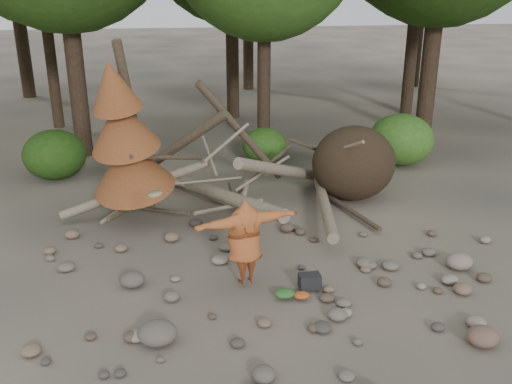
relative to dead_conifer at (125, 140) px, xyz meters
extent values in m
plane|color=#514C44|center=(3.12, -3.37, -2.11)|extent=(120.00, 120.00, 0.00)
ellipsoid|color=#332619|center=(5.72, 0.93, -1.12)|extent=(2.20, 1.87, 1.98)
cylinder|color=gray|center=(2.12, 0.33, -1.56)|extent=(2.61, 5.11, 1.08)
cylinder|color=gray|center=(3.92, 0.83, -1.21)|extent=(3.18, 3.71, 1.90)
cylinder|color=brown|center=(0.92, 1.23, -0.71)|extent=(3.08, 1.91, 2.49)
cylinder|color=gray|center=(4.72, 0.13, -1.76)|extent=(1.13, 4.98, 0.43)
cylinder|color=brown|center=(2.82, 1.43, -0.31)|extent=(2.39, 1.03, 2.89)
cylinder|color=gray|center=(0.12, 0.63, -1.41)|extent=(3.71, 0.86, 1.20)
cylinder|color=#4C3F30|center=(0.62, 0.13, -1.81)|extent=(1.52, 1.70, 0.49)
cylinder|color=gray|center=(3.32, 1.03, -1.31)|extent=(1.57, 0.85, 0.69)
cylinder|color=#4C3F30|center=(4.92, 1.53, -0.91)|extent=(1.92, 1.25, 1.10)
cylinder|color=gray|center=(1.92, 0.83, -0.61)|extent=(0.37, 1.42, 0.85)
cylinder|color=#4C3F30|center=(5.32, -0.17, -1.96)|extent=(0.79, 2.54, 0.12)
cylinder|color=gray|center=(2.32, -0.27, -1.66)|extent=(1.78, 1.11, 0.29)
cylinder|color=#4C3F30|center=(0.22, 0.43, 0.09)|extent=(0.67, 1.13, 4.35)
cone|color=brown|center=(0.06, 0.12, -0.61)|extent=(2.06, 2.13, 1.86)
cone|color=brown|center=(-0.05, -0.09, 0.39)|extent=(1.71, 1.78, 1.65)
cone|color=brown|center=(-0.14, -0.28, 1.29)|extent=(1.23, 1.30, 1.41)
cylinder|color=#38281C|center=(-1.88, 6.13, 2.37)|extent=(0.56, 0.56, 8.96)
cylinder|color=#38281C|center=(4.12, 5.83, 1.46)|extent=(0.44, 0.44, 7.14)
cylinder|color=#38281C|center=(10.12, 6.43, 2.61)|extent=(0.60, 0.60, 9.45)
cylinder|color=#38281C|center=(-3.38, 10.13, 1.67)|extent=(0.42, 0.42, 7.56)
cylinder|color=#38281C|center=(3.62, 10.83, 2.16)|extent=(0.52, 0.52, 8.54)
cylinder|color=#38281C|center=(11.12, 10.43, 1.95)|extent=(0.50, 0.50, 8.12)
cylinder|color=#38281C|center=(5.12, 17.13, 2.26)|extent=(0.54, 0.54, 8.75)
cylinder|color=#38281C|center=(14.12, 16.63, 1.81)|extent=(0.46, 0.46, 7.84)
ellipsoid|color=#264C14|center=(-2.38, 3.83, -1.39)|extent=(1.80, 1.80, 1.44)
ellipsoid|color=#32611C|center=(3.92, 4.43, -1.55)|extent=(1.40, 1.40, 1.12)
ellipsoid|color=#3E7223|center=(8.12, 3.63, -1.31)|extent=(2.00, 2.00, 1.60)
imported|color=#AB5226|center=(2.31, -3.20, -1.19)|extent=(2.15, 1.03, 1.69)
cylinder|color=#927F5C|center=(0.71, -3.20, -0.13)|extent=(0.26, 0.26, 0.09)
cube|color=black|center=(3.49, -3.56, -1.98)|extent=(0.41, 0.28, 0.27)
ellipsoid|color=#2F6528|center=(2.96, -3.81, -2.04)|extent=(0.38, 0.31, 0.14)
ellipsoid|color=#B04D1E|center=(3.26, -3.89, -2.06)|extent=(0.29, 0.24, 0.11)
ellipsoid|color=#615951|center=(0.67, -4.83, -1.92)|extent=(0.64, 0.57, 0.38)
ellipsoid|color=brown|center=(5.84, -5.64, -1.95)|extent=(0.53, 0.47, 0.32)
ellipsoid|color=gray|center=(6.69, -3.17, -1.95)|extent=(0.55, 0.49, 0.33)
ellipsoid|color=#5C554D|center=(0.17, -2.93, -1.97)|extent=(0.49, 0.44, 0.29)
camera|label=1|loc=(1.11, -12.76, 3.45)|focal=40.00mm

